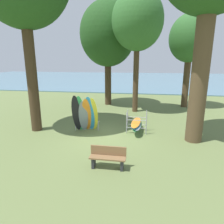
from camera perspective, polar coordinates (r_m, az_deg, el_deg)
name	(u,v)px	position (r m, az deg, el deg)	size (l,w,h in m)	color
ground_plane	(101,137)	(11.13, -3.01, -6.96)	(80.00, 80.00, 0.00)	olive
lake_water	(134,79)	(42.29, 6.24, 9.22)	(80.00, 36.00, 0.10)	slate
tree_mid_behind	(190,39)	(18.64, 21.10, 18.54)	(3.39, 3.39, 7.68)	#4C3823
tree_far_left_back	(138,21)	(16.14, 7.19, 24.01)	(3.76, 3.76, 8.96)	#4C3823
tree_far_right_back	(108,34)	(18.53, -1.18, 20.97)	(4.77, 4.77, 8.90)	#42301E
leaning_board_pile	(85,115)	(11.58, -7.62, -0.73)	(1.53, 1.16, 2.23)	black
board_storage_rack	(136,124)	(11.74, 6.89, -3.31)	(1.15, 2.13, 1.25)	#9EA0A5
park_bench	(108,157)	(8.01, -1.17, -12.52)	(1.40, 0.42, 0.85)	#2D2D33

